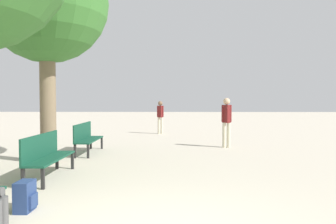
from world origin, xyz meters
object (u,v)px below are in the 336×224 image
(backpack, at_px, (25,196))
(bench_row_1, at_px, (46,153))
(pedestrian_near, at_px, (160,115))
(pedestrian_mid, at_px, (227,119))
(tree_row_1, at_px, (47,3))
(bench_row_2, at_px, (86,136))

(backpack, bearing_deg, bench_row_1, 103.54)
(pedestrian_near, height_order, pedestrian_mid, pedestrian_mid)
(bench_row_1, relative_size, tree_row_1, 0.32)
(backpack, bearing_deg, pedestrian_mid, 58.29)
(bench_row_1, bearing_deg, pedestrian_mid, 44.54)
(bench_row_1, height_order, backpack, bench_row_1)
(backpack, xyz_separation_m, pedestrian_near, (1.56, 10.94, 0.68))
(backpack, bearing_deg, tree_row_1, 106.10)
(pedestrian_near, distance_m, pedestrian_mid, 5.09)
(tree_row_1, bearing_deg, bench_row_1, -70.74)
(bench_row_2, height_order, tree_row_1, tree_row_1)
(tree_row_1, xyz_separation_m, backpack, (1.06, -3.68, -3.90))
(bench_row_1, xyz_separation_m, pedestrian_mid, (4.50, 4.43, 0.45))
(backpack, height_order, pedestrian_mid, pedestrian_mid)
(pedestrian_mid, bearing_deg, bench_row_2, -164.54)
(pedestrian_mid, bearing_deg, bench_row_1, -135.46)
(bench_row_1, bearing_deg, pedestrian_near, 76.98)
(bench_row_1, xyz_separation_m, bench_row_2, (0.00, 3.18, 0.00))
(tree_row_1, distance_m, backpack, 5.47)
(tree_row_1, relative_size, backpack, 12.82)
(tree_row_1, bearing_deg, bench_row_2, 70.05)
(bench_row_1, height_order, bench_row_2, same)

